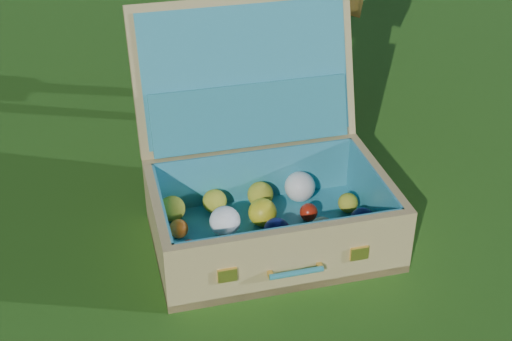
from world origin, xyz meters
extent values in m
plane|color=#215114|center=(0.00, 0.00, 0.00)|extent=(60.00, 60.00, 0.00)
cube|color=tan|center=(0.11, 0.17, 0.01)|extent=(0.63, 0.50, 0.02)
cube|color=tan|center=(0.06, 0.01, 0.08)|extent=(0.54, 0.16, 0.17)
cube|color=tan|center=(0.15, 0.34, 0.08)|extent=(0.54, 0.16, 0.17)
cube|color=tan|center=(-0.15, 0.24, 0.08)|extent=(0.10, 0.32, 0.17)
cube|color=tan|center=(0.36, 0.10, 0.08)|extent=(0.10, 0.32, 0.17)
cube|color=teal|center=(0.11, 0.17, 0.02)|extent=(0.58, 0.45, 0.01)
cube|color=teal|center=(0.06, 0.02, 0.09)|extent=(0.49, 0.14, 0.14)
cube|color=teal|center=(0.15, 0.33, 0.09)|extent=(0.49, 0.14, 0.14)
cube|color=teal|center=(-0.14, 0.24, 0.09)|extent=(0.09, 0.32, 0.14)
cube|color=teal|center=(0.35, 0.11, 0.09)|extent=(0.09, 0.32, 0.14)
cube|color=tan|center=(0.17, 0.42, 0.33)|extent=(0.57, 0.28, 0.36)
cube|color=teal|center=(0.17, 0.40, 0.34)|extent=(0.52, 0.24, 0.31)
cube|color=teal|center=(0.16, 0.36, 0.25)|extent=(0.49, 0.19, 0.15)
cube|color=#F2C659|center=(-0.08, 0.03, 0.08)|extent=(0.04, 0.02, 0.03)
cube|color=#F2C659|center=(0.20, -0.05, 0.08)|extent=(0.04, 0.02, 0.03)
cylinder|color=teal|center=(0.05, -0.02, 0.07)|extent=(0.12, 0.04, 0.01)
cube|color=#F2C659|center=(0.00, 0.00, 0.07)|extent=(0.01, 0.02, 0.01)
cube|color=#F2C659|center=(0.11, -0.03, 0.07)|extent=(0.01, 0.02, 0.01)
sphere|color=gold|center=(-0.13, 0.12, 0.06)|extent=(0.06, 0.06, 0.06)
sphere|color=#E35D13|center=(-0.03, 0.08, 0.05)|extent=(0.05, 0.05, 0.05)
sphere|color=#E35D13|center=(0.08, 0.06, 0.05)|extent=(0.05, 0.05, 0.05)
sphere|color=beige|center=(0.17, 0.04, 0.06)|extent=(0.08, 0.08, 0.08)
sphere|color=gold|center=(0.27, 0.01, 0.06)|extent=(0.07, 0.07, 0.07)
sphere|color=#B1200E|center=(-0.10, 0.19, 0.05)|extent=(0.04, 0.04, 0.04)
sphere|color=white|center=(-0.01, 0.16, 0.05)|extent=(0.05, 0.05, 0.05)
sphere|color=#0E1349|center=(0.10, 0.14, 0.06)|extent=(0.06, 0.06, 0.06)
sphere|color=beige|center=(0.20, 0.10, 0.05)|extent=(0.06, 0.06, 0.06)
sphere|color=#0E1349|center=(0.31, 0.08, 0.06)|extent=(0.06, 0.06, 0.06)
sphere|color=#E35D13|center=(-0.09, 0.27, 0.05)|extent=(0.05, 0.05, 0.05)
sphere|color=white|center=(0.01, 0.23, 0.06)|extent=(0.07, 0.07, 0.07)
sphere|color=gold|center=(0.11, 0.22, 0.06)|extent=(0.07, 0.07, 0.07)
sphere|color=#B1200E|center=(0.22, 0.18, 0.05)|extent=(0.04, 0.04, 0.04)
sphere|color=gold|center=(0.32, 0.16, 0.05)|extent=(0.05, 0.05, 0.05)
sphere|color=gold|center=(-0.07, 0.34, 0.06)|extent=(0.06, 0.06, 0.06)
sphere|color=gold|center=(0.03, 0.32, 0.06)|extent=(0.06, 0.06, 0.06)
sphere|color=gold|center=(0.14, 0.29, 0.06)|extent=(0.07, 0.07, 0.07)
sphere|color=white|center=(0.24, 0.27, 0.06)|extent=(0.08, 0.08, 0.08)
camera|label=1|loc=(-0.59, -1.00, 1.05)|focal=50.00mm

